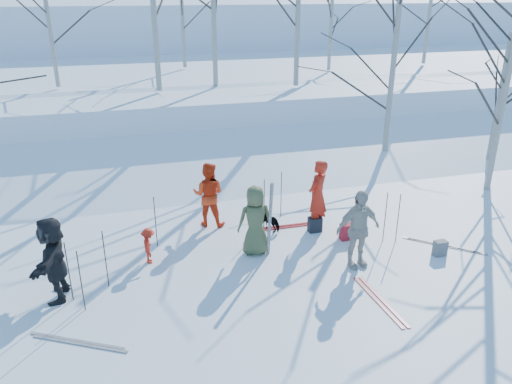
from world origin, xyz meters
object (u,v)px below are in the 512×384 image
object	(u,v)px
skier_red_seated	(149,246)
backpack_red	(347,232)
skier_olive_center	(255,221)
dog	(271,220)
skier_red_north	(317,196)
skier_grey_west	(53,259)
backpack_grey	(440,248)
backpack_dark	(315,224)
skier_redor_behind	(208,194)
skier_cream_east	(358,229)

from	to	relation	value
skier_red_seated	backpack_red	size ratio (longest dim) A/B	2.07
skier_olive_center	dog	bearing A→B (deg)	-120.86
dog	skier_red_north	bearing A→B (deg)	127.98
skier_grey_west	backpack_grey	world-z (taller)	skier_grey_west
skier_olive_center	skier_grey_west	world-z (taller)	skier_grey_west
dog	backpack_dark	xyz separation A→B (m)	(1.09, -0.42, -0.07)
skier_grey_west	backpack_dark	distance (m)	6.46
skier_red_seated	backpack_red	xyz separation A→B (m)	(4.94, -0.19, -0.23)
backpack_red	backpack_grey	world-z (taller)	backpack_red
skier_redor_behind	skier_grey_west	bearing A→B (deg)	59.03
backpack_dark	skier_redor_behind	bearing A→B (deg)	155.89
dog	backpack_grey	bearing A→B (deg)	107.87
dog	skier_cream_east	bearing A→B (deg)	82.57
skier_red_seated	backpack_grey	xyz separation A→B (m)	(6.75, -1.56, -0.25)
backpack_grey	skier_olive_center	bearing A→B (deg)	162.72
backpack_grey	skier_red_seated	bearing A→B (deg)	167.03
skier_olive_center	skier_red_seated	world-z (taller)	skier_olive_center
backpack_grey	dog	bearing A→B (deg)	145.39
skier_olive_center	skier_cream_east	distance (m)	2.40
skier_red_north	skier_redor_behind	size ratio (longest dim) A/B	1.09
skier_olive_center	backpack_grey	bearing A→B (deg)	165.59
skier_cream_east	backpack_red	bearing A→B (deg)	68.04
skier_grey_west	backpack_grey	size ratio (longest dim) A/B	4.78
skier_red_north	backpack_dark	bearing A→B (deg)	15.74
skier_red_seated	skier_cream_east	xyz separation A→B (m)	(4.58, -1.44, 0.50)
skier_redor_behind	skier_grey_west	world-z (taller)	skier_grey_west
skier_grey_west	backpack_dark	bearing A→B (deg)	109.56
skier_grey_west	backpack_grey	bearing A→B (deg)	93.01
skier_redor_behind	skier_grey_west	distance (m)	4.46
skier_red_north	backpack_red	xyz separation A→B (m)	(0.53, -0.75, -0.76)
skier_olive_center	skier_red_seated	distance (m)	2.56
backpack_red	backpack_dark	bearing A→B (deg)	133.90
skier_redor_behind	skier_cream_east	xyz separation A→B (m)	(2.85, -3.05, 0.05)
skier_red_north	skier_red_seated	xyz separation A→B (m)	(-4.41, -0.56, -0.53)
skier_cream_east	backpack_dark	bearing A→B (deg)	91.76
skier_olive_center	skier_grey_west	distance (m)	4.50
skier_olive_center	dog	distance (m)	1.45
skier_olive_center	dog	world-z (taller)	skier_olive_center
skier_red_seated	skier_cream_east	bearing A→B (deg)	-104.76
skier_red_north	backpack_grey	distance (m)	3.25
skier_redor_behind	backpack_dark	distance (m)	2.93
skier_red_seated	dog	xyz separation A→B (m)	(3.24, 0.87, -0.16)
skier_redor_behind	backpack_grey	bearing A→B (deg)	171.92
skier_redor_behind	backpack_red	size ratio (longest dim) A/B	4.21
skier_red_north	backpack_grey	xyz separation A→B (m)	(2.34, -2.12, -0.78)
dog	skier_redor_behind	bearing A→B (deg)	-63.76
skier_olive_center	skier_redor_behind	world-z (taller)	skier_redor_behind
skier_cream_east	backpack_grey	xyz separation A→B (m)	(2.17, -0.12, -0.75)
backpack_grey	backpack_dark	xyz separation A→B (m)	(-2.42, 2.00, 0.01)
skier_olive_center	backpack_grey	distance (m)	4.50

